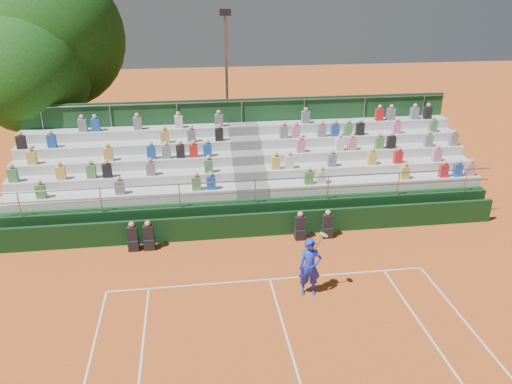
{
  "coord_description": "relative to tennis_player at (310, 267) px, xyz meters",
  "views": [
    {
      "loc": [
        -2.47,
        -14.41,
        9.56
      ],
      "look_at": [
        0.0,
        3.5,
        1.8
      ],
      "focal_mm": 35.0,
      "sensor_mm": 36.0,
      "label": 1
    }
  ],
  "objects": [
    {
      "name": "tree_west",
      "position": [
        -11.01,
        11.74,
        4.39
      ],
      "size": [
        5.71,
        5.71,
        8.27
      ],
      "color": "#392514",
      "rests_on": "ground"
    },
    {
      "name": "grandstand",
      "position": [
        -1.13,
        7.41,
        0.07
      ],
      "size": [
        20.0,
        5.2,
        4.4
      ],
      "color": "black",
      "rests_on": "ground"
    },
    {
      "name": "floodlight_mast",
      "position": [
        -1.45,
        13.99,
        3.73
      ],
      "size": [
        0.6,
        0.25,
        8.12
      ],
      "color": "gray",
      "rests_on": "ground"
    },
    {
      "name": "courtside_wall",
      "position": [
        -1.14,
        4.17,
        -0.5
      ],
      "size": [
        20.0,
        0.15,
        1.0
      ],
      "primitive_type": "cube",
      "color": "black",
      "rests_on": "ground"
    },
    {
      "name": "tennis_player",
      "position": [
        0.0,
        0.0,
        0.0
      ],
      "size": [
        0.91,
        0.52,
        2.22
      ],
      "color": "#1C2CD3",
      "rests_on": "ground"
    },
    {
      "name": "tree_east",
      "position": [
        -10.18,
        13.84,
        5.82
      ],
      "size": [
        7.16,
        7.16,
        10.42
      ],
      "color": "#392514",
      "rests_on": "ground"
    },
    {
      "name": "line_officials",
      "position": [
        -2.3,
        3.72,
        -0.52
      ],
      "size": [
        7.98,
        0.4,
        1.19
      ],
      "color": "black",
      "rests_on": "ground"
    },
    {
      "name": "ground",
      "position": [
        -1.14,
        0.97,
        -1.0
      ],
      "size": [
        90.0,
        90.0,
        0.0
      ],
      "primitive_type": "plane",
      "color": "#C95B21",
      "rests_on": "ground"
    }
  ]
}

